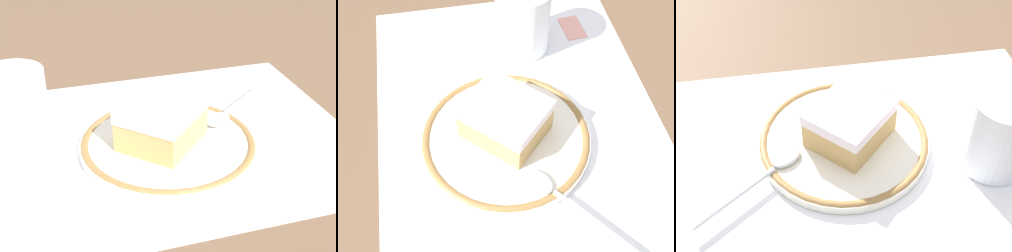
# 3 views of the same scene
# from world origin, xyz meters

# --- Properties ---
(ground_plane) EXTENTS (2.40, 2.40, 0.00)m
(ground_plane) POSITION_xyz_m (0.00, 0.00, 0.00)
(ground_plane) COLOR brown
(placemat) EXTENTS (0.50, 0.36, 0.00)m
(placemat) POSITION_xyz_m (0.00, 0.00, 0.00)
(placemat) COLOR white
(placemat) RESTS_ON ground_plane
(plate) EXTENTS (0.20, 0.20, 0.01)m
(plate) POSITION_xyz_m (0.02, -0.02, 0.01)
(plate) COLOR silver
(plate) RESTS_ON placemat
(cake_slice) EXTENTS (0.12, 0.12, 0.05)m
(cake_slice) POSITION_xyz_m (0.01, -0.02, 0.04)
(cake_slice) COLOR tan
(cake_slice) RESTS_ON plate
(spoon) EXTENTS (0.13, 0.10, 0.01)m
(spoon) POSITION_xyz_m (0.11, 0.02, 0.02)
(spoon) COLOR silver
(spoon) RESTS_ON plate
(cup) EXTENTS (0.08, 0.08, 0.10)m
(cup) POSITION_xyz_m (-0.14, 0.03, 0.04)
(cup) COLOR white
(cup) RESTS_ON placemat
(napkin) EXTENTS (0.17, 0.16, 0.00)m
(napkin) POSITION_xyz_m (-0.15, -0.08, 0.00)
(napkin) COLOR white
(napkin) RESTS_ON placemat
(sugar_packet) EXTENTS (0.05, 0.03, 0.01)m
(sugar_packet) POSITION_xyz_m (-0.17, 0.12, 0.00)
(sugar_packet) COLOR #E5998C
(sugar_packet) RESTS_ON placemat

